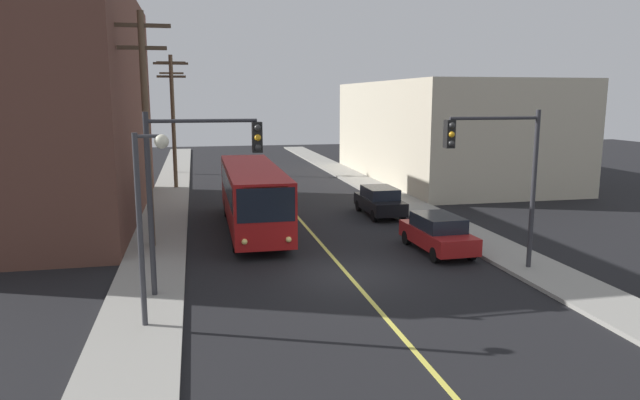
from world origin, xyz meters
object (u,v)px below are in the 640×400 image
(utility_pole_near, at_px, (146,120))
(traffic_signal_right_corner, at_px, (498,161))
(city_bus, at_px, (252,194))
(parked_car_red, at_px, (438,233))
(utility_pole_far, at_px, (173,109))
(street_lamp_left, at_px, (147,202))
(utility_pole_mid, at_px, (173,115))
(parked_car_black, at_px, (380,201))
(traffic_signal_left_corner, at_px, (197,169))

(utility_pole_near, bearing_deg, traffic_signal_right_corner, -26.57)
(city_bus, xyz_separation_m, traffic_signal_right_corner, (8.15, -9.30, 2.49))
(parked_car_red, distance_m, utility_pole_far, 31.67)
(street_lamp_left, bearing_deg, utility_pole_mid, 90.19)
(parked_car_red, height_order, parked_car_black, same)
(city_bus, xyz_separation_m, utility_pole_mid, (-4.18, 14.13, 3.52))
(utility_pole_far, relative_size, street_lamp_left, 1.81)
(city_bus, xyz_separation_m, utility_pole_near, (-4.72, -2.87, 3.82))
(traffic_signal_left_corner, bearing_deg, utility_pole_far, 93.13)
(parked_car_black, xyz_separation_m, utility_pole_far, (-11.81, 21.03, 4.80))
(utility_pole_near, xyz_separation_m, utility_pole_far, (0.27, 25.86, 0.00))
(utility_pole_far, xyz_separation_m, traffic_signal_right_corner, (12.60, -32.29, -1.33))
(city_bus, height_order, utility_pole_far, utility_pole_far)
(traffic_signal_right_corner, relative_size, street_lamp_left, 1.09)
(parked_car_red, distance_m, traffic_signal_right_corner, 4.85)
(utility_pole_near, xyz_separation_m, street_lamp_left, (0.63, -9.24, -1.89))
(utility_pole_near, bearing_deg, traffic_signal_left_corner, -72.89)
(parked_car_red, distance_m, traffic_signal_left_corner, 11.18)
(parked_car_red, bearing_deg, traffic_signal_left_corner, -160.72)
(utility_pole_near, bearing_deg, parked_car_red, -14.56)
(parked_car_black, height_order, utility_pole_far, utility_pole_far)
(parked_car_black, distance_m, street_lamp_left, 18.36)
(utility_pole_mid, height_order, utility_pole_far, utility_pole_far)
(parked_car_black, relative_size, utility_pole_mid, 0.47)
(utility_pole_near, height_order, traffic_signal_right_corner, utility_pole_near)
(parked_car_red, relative_size, street_lamp_left, 0.81)
(city_bus, distance_m, utility_pole_mid, 15.15)
(parked_car_red, height_order, street_lamp_left, street_lamp_left)
(city_bus, distance_m, street_lamp_left, 12.92)
(utility_pole_mid, height_order, street_lamp_left, utility_pole_mid)
(street_lamp_left, bearing_deg, utility_pole_near, 93.90)
(utility_pole_mid, bearing_deg, traffic_signal_left_corner, -86.36)
(parked_car_red, relative_size, traffic_signal_left_corner, 0.74)
(parked_car_red, height_order, utility_pole_near, utility_pole_near)
(parked_car_red, xyz_separation_m, parked_car_black, (-0.00, 7.96, 0.00))
(city_bus, distance_m, utility_pole_near, 6.72)
(traffic_signal_right_corner, xyz_separation_m, street_lamp_left, (-12.24, -2.81, -0.56))
(parked_car_black, bearing_deg, utility_pole_mid, 133.45)
(utility_pole_mid, xyz_separation_m, traffic_signal_left_corner, (1.50, -23.64, -1.03))
(traffic_signal_left_corner, bearing_deg, parked_car_black, 48.83)
(traffic_signal_right_corner, height_order, street_lamp_left, traffic_signal_right_corner)
(parked_car_red, relative_size, utility_pole_far, 0.45)
(parked_car_black, relative_size, traffic_signal_right_corner, 0.73)
(city_bus, xyz_separation_m, parked_car_red, (7.35, -6.00, -0.98))
(city_bus, distance_m, traffic_signal_right_corner, 12.61)
(traffic_signal_left_corner, relative_size, traffic_signal_right_corner, 1.00)
(parked_car_black, xyz_separation_m, utility_pole_mid, (-11.53, 12.18, 4.49))
(utility_pole_mid, xyz_separation_m, street_lamp_left, (0.09, -26.24, -1.59))
(parked_car_black, bearing_deg, parked_car_red, -89.99)
(traffic_signal_left_corner, height_order, traffic_signal_right_corner, same)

